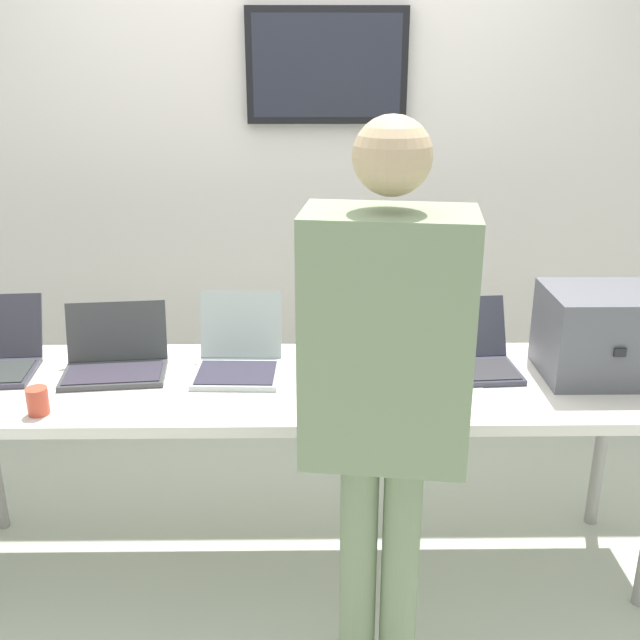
% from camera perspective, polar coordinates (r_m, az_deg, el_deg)
% --- Properties ---
extents(ground, '(8.00, 8.00, 0.04)m').
position_cam_1_polar(ground, '(3.12, -1.74, -18.23)').
color(ground, '#B5BEAB').
extents(back_wall, '(8.00, 0.11, 2.56)m').
position_cam_1_polar(back_wall, '(3.63, -1.62, 10.19)').
color(back_wall, silver).
rests_on(back_wall, ground).
extents(workbench, '(2.70, 0.70, 0.79)m').
position_cam_1_polar(workbench, '(2.71, -1.90, -5.68)').
color(workbench, silver).
rests_on(workbench, ground).
extents(equipment_box, '(0.41, 0.35, 0.32)m').
position_cam_1_polar(equipment_box, '(2.86, 20.66, -0.98)').
color(equipment_box, '#565860').
rests_on(equipment_box, workbench).
extents(laptop_station_1, '(0.39, 0.32, 0.24)m').
position_cam_1_polar(laptop_station_1, '(2.84, -15.37, -2.79)').
color(laptop_station_1, '#3A3D3E').
rests_on(laptop_station_1, workbench).
extents(laptop_station_2, '(0.32, 0.35, 0.26)m').
position_cam_1_polar(laptop_station_2, '(2.77, -6.25, -2.65)').
color(laptop_station_2, '#AAB5B5').
rests_on(laptop_station_2, workbench).
extents(laptop_station_3, '(0.35, 0.35, 0.22)m').
position_cam_1_polar(laptop_station_3, '(2.78, 2.92, -2.63)').
color(laptop_station_3, black).
rests_on(laptop_station_3, workbench).
extents(laptop_station_4, '(0.34, 0.36, 0.23)m').
position_cam_1_polar(laptop_station_4, '(2.83, 11.45, -2.56)').
color(laptop_station_4, '#333441').
rests_on(laptop_station_4, workbench).
extents(person, '(0.50, 0.63, 1.77)m').
position_cam_1_polar(person, '(2.02, 5.00, -4.56)').
color(person, gray).
rests_on(person, ground).
extents(coffee_mug, '(0.07, 0.07, 0.09)m').
position_cam_1_polar(coffee_mug, '(2.60, -20.76, -5.81)').
color(coffee_mug, '#C44630').
rests_on(coffee_mug, workbench).
extents(paper_sheet, '(0.27, 0.34, 0.00)m').
position_cam_1_polar(paper_sheet, '(2.58, 9.93, -6.05)').
color(paper_sheet, white).
rests_on(paper_sheet, workbench).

